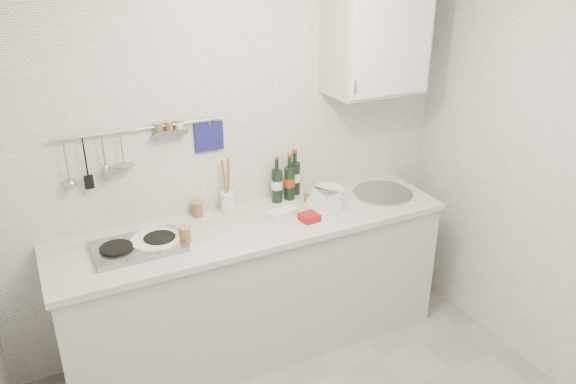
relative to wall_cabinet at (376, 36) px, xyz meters
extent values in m
cube|color=silver|center=(-0.90, 0.18, -0.70)|extent=(3.00, 0.02, 2.50)
cube|color=#BAB7AB|center=(-0.90, -0.12, -1.51)|extent=(2.40, 0.60, 0.88)
cube|color=silver|center=(-0.90, -0.12, -1.05)|extent=(2.44, 0.64, 0.04)
cube|color=black|center=(-0.90, -0.10, -1.90)|extent=(2.34, 0.52, 0.10)
cube|color=#93969B|center=(-1.60, -0.12, -1.01)|extent=(0.50, 0.32, 0.03)
cylinder|color=black|center=(-1.72, -0.12, -0.99)|extent=(0.18, 0.18, 0.01)
cylinder|color=black|center=(-1.48, -0.12, -0.99)|extent=(0.18, 0.18, 0.01)
cylinder|color=#93969B|center=(0.05, -0.12, -1.02)|extent=(0.40, 0.40, 0.02)
cylinder|color=#93969B|center=(0.05, -0.12, -1.08)|extent=(0.34, 0.34, 0.10)
cylinder|color=#93969B|center=(-1.47, 0.15, -0.43)|extent=(0.95, 0.02, 0.02)
cube|color=#151756|center=(-1.06, 0.17, -0.54)|extent=(0.18, 0.02, 0.18)
cube|color=#BAB7AB|center=(0.00, 0.01, 0.00)|extent=(0.60, 0.35, 0.70)
cube|color=white|center=(0.00, -0.18, 0.00)|extent=(0.56, 0.01, 0.66)
cylinder|color=#93969B|center=(-0.26, -0.19, -0.25)|extent=(0.01, 0.01, 0.08)
cylinder|color=#45559D|center=(-1.52, -0.12, -1.02)|extent=(0.29, 0.29, 0.01)
cylinder|color=#45559D|center=(-1.51, -0.12, -1.01)|extent=(0.28, 0.28, 0.01)
cylinder|color=#45559D|center=(-1.50, -0.12, -0.99)|extent=(0.28, 0.28, 0.01)
cylinder|color=white|center=(-0.41, -0.12, -1.02)|extent=(0.25, 0.25, 0.01)
cylinder|color=white|center=(-0.40, -0.11, -1.01)|extent=(0.24, 0.24, 0.01)
cylinder|color=white|center=(-0.40, -0.11, -1.00)|extent=(0.24, 0.24, 0.01)
cylinder|color=white|center=(-0.39, -0.11, -0.98)|extent=(0.23, 0.23, 0.01)
cylinder|color=white|center=(-0.39, -0.10, -0.97)|extent=(0.22, 0.22, 0.01)
cylinder|color=white|center=(-0.38, -0.10, -0.95)|extent=(0.22, 0.22, 0.01)
cylinder|color=white|center=(-0.37, -0.09, -0.94)|extent=(0.21, 0.21, 0.01)
cylinder|color=white|center=(-0.37, -0.09, -0.93)|extent=(0.21, 0.21, 0.01)
cube|color=white|center=(-0.72, -0.14, -1.00)|extent=(0.21, 0.15, 0.06)
cube|color=#AB131A|center=(-0.58, -0.24, -1.01)|extent=(0.12, 0.12, 0.04)
cylinder|color=white|center=(-0.99, 0.10, -0.96)|extent=(0.09, 0.09, 0.13)
cylinder|color=olive|center=(-0.97, 0.10, -0.80)|extent=(0.03, 0.07, 0.26)
cylinder|color=olive|center=(-1.00, 0.11, -0.81)|extent=(0.02, 0.05, 0.24)
cylinder|color=brown|center=(-1.18, 0.12, -0.98)|extent=(0.07, 0.07, 0.09)
cylinder|color=tan|center=(-1.18, 0.12, -0.93)|extent=(0.07, 0.07, 0.01)
cylinder|color=brown|center=(-0.37, 0.06, -1.00)|extent=(0.06, 0.06, 0.07)
cylinder|color=tan|center=(-0.37, 0.06, -0.96)|extent=(0.07, 0.07, 0.01)
cylinder|color=brown|center=(-0.46, -0.01, -0.99)|extent=(0.06, 0.06, 0.07)
cylinder|color=tan|center=(-0.46, -0.01, -0.95)|extent=(0.06, 0.06, 0.01)
cylinder|color=brown|center=(-1.34, -0.16, -0.99)|extent=(0.06, 0.06, 0.09)
cylinder|color=tan|center=(-1.34, -0.16, -0.94)|extent=(0.07, 0.07, 0.01)
camera|label=1|loc=(-2.07, -2.92, 0.55)|focal=35.00mm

